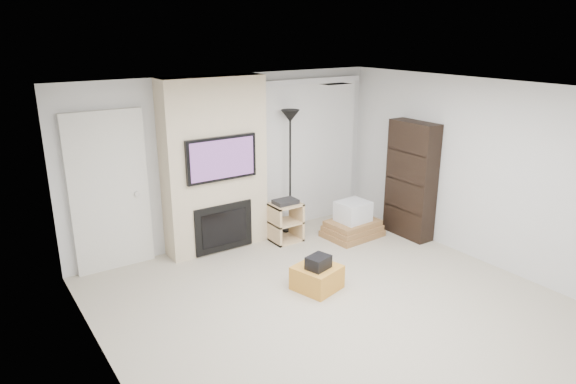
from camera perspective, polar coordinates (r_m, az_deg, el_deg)
floor at (r=6.05m, az=6.55°, el=-13.36°), size 5.00×5.50×0.00m
ceiling at (r=5.22m, az=7.51°, el=10.86°), size 5.00×5.50×0.00m
wall_back at (r=7.70m, az=-6.47°, el=3.62°), size 5.00×0.00×2.50m
wall_left at (r=4.41m, az=-18.74°, el=-8.23°), size 0.00×5.50×2.50m
wall_right at (r=7.33m, az=21.98°, el=1.70°), size 0.00×5.50×2.50m
hvac_vent at (r=6.09m, az=5.35°, el=11.85°), size 0.35×0.18×0.01m
ottoman at (r=6.49m, az=3.24°, el=-9.46°), size 0.61×0.61×0.30m
black_bag at (r=6.35m, az=3.40°, el=-7.81°), size 0.33×0.29×0.16m
fireplace_wall at (r=7.37m, az=-8.11°, el=2.80°), size 1.50×0.47×2.50m
entry_door at (r=7.11m, az=-19.21°, el=-0.12°), size 1.02×0.11×2.14m
vertical_blinds at (r=8.37m, az=2.22°, el=5.02°), size 1.98×0.10×2.37m
floor_lamp at (r=7.89m, az=0.24°, el=6.15°), size 0.29×0.29×1.94m
av_stand at (r=7.80m, az=-0.27°, el=-3.06°), size 0.45×0.38×0.66m
box_stack at (r=8.07m, az=7.19°, el=-3.46°), size 0.88×0.69×0.57m
bookshelf at (r=8.07m, az=13.52°, el=1.30°), size 0.30×0.80×1.80m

